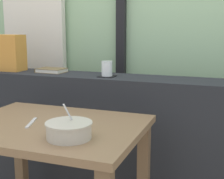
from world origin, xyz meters
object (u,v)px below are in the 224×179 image
at_px(coaster_square, 107,76).
at_px(fork_utensil, 31,123).
at_px(throw_pillow, 3,53).
at_px(juice_glass, 107,69).
at_px(soup_bowl, 69,130).
at_px(breakfast_table, 51,149).
at_px(closed_book, 51,70).

xyz_separation_m(coaster_square, fork_utensil, (-0.17, -0.62, -0.15)).
bearing_deg(throw_pillow, juice_glass, -2.50).
xyz_separation_m(soup_bowl, fork_utensil, (-0.28, 0.14, -0.03)).
bearing_deg(fork_utensil, coaster_square, 56.65).
xyz_separation_m(throw_pillow, soup_bowl, (0.95, -0.80, -0.25)).
relative_size(throw_pillow, fork_utensil, 1.88).
height_order(breakfast_table, closed_book, closed_book).
distance_m(closed_book, soup_bowl, 1.00).
bearing_deg(breakfast_table, juice_glass, 83.67).
distance_m(juice_glass, fork_utensil, 0.68).
height_order(coaster_square, fork_utensil, coaster_square).
height_order(throw_pillow, soup_bowl, throw_pillow).
bearing_deg(throw_pillow, coaster_square, -2.50).
distance_m(coaster_square, fork_utensil, 0.66).
distance_m(coaster_square, closed_book, 0.45).
relative_size(juice_glass, closed_book, 0.48).
relative_size(breakfast_table, juice_glass, 9.28).
height_order(juice_glass, soup_bowl, juice_glass).
relative_size(closed_book, soup_bowl, 0.99).
bearing_deg(fork_utensil, breakfast_table, -7.88).
bearing_deg(coaster_square, breakfast_table, -96.33).
relative_size(juice_glass, fork_utensil, 0.57).
relative_size(throw_pillow, soup_bowl, 1.58).
relative_size(juice_glass, throw_pillow, 0.30).
relative_size(breakfast_table, fork_utensil, 5.30).
bearing_deg(juice_glass, breakfast_table, -96.33).
bearing_deg(closed_book, soup_bowl, -55.69).
bearing_deg(soup_bowl, juice_glass, 98.62).
distance_m(coaster_square, soup_bowl, 0.78).
bearing_deg(coaster_square, closed_book, 172.48).
distance_m(juice_glass, closed_book, 0.45).
bearing_deg(fork_utensil, throw_pillow, 116.78).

